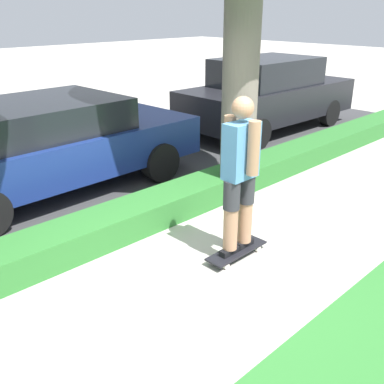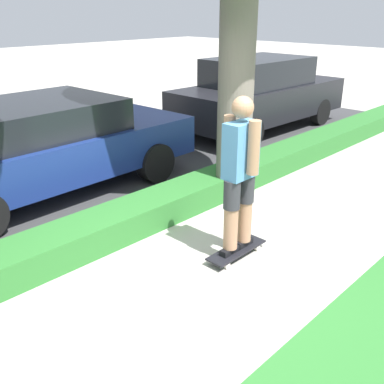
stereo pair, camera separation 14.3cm
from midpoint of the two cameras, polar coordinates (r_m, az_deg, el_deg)
ground_plane at (r=4.74m, az=2.46°, el=-11.62°), size 60.00×60.00×0.00m
street_asphalt at (r=7.86m, az=-20.98°, el=1.19°), size 18.18×5.00×0.01m
hedge_row at (r=5.70m, az=-9.61°, el=-3.71°), size 18.18×0.60×0.35m
skateboard at (r=5.20m, az=4.89°, el=-7.41°), size 0.81×0.24×0.09m
skater_person at (r=4.80m, az=5.26°, el=2.47°), size 0.51×0.45×1.74m
parked_car_middle at (r=7.17m, az=-19.04°, el=5.74°), size 4.60×2.10×1.40m
parked_car_rear at (r=10.58m, az=8.19°, el=12.28°), size 4.48×1.84×1.63m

